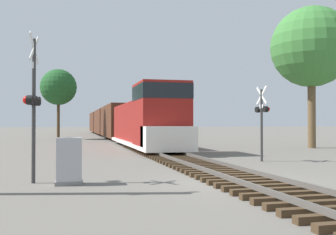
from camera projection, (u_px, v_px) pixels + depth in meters
The scene contains 8 objects.
ground_plane at pixel (243, 182), 12.54m from camera, with size 400.00×400.00×0.00m, color #666059.
rail_track_bed at pixel (243, 178), 12.54m from camera, with size 2.60×160.00×0.31m.
freight_train at pixel (111, 122), 52.95m from camera, with size 2.97×65.49×4.34m.
crossing_signal_near at pixel (33, 102), 12.38m from camera, with size 0.49×1.01×4.72m.
crossing_signal_far at pixel (262, 115), 19.49m from camera, with size 0.39×1.01×3.74m.
relay_cabinet at pixel (69, 162), 12.03m from camera, with size 0.83×0.53×1.44m.
tree_far_right at pixel (311, 47), 30.14m from camera, with size 6.17×6.17×10.86m.
tree_mid_background at pixel (58, 87), 46.56m from camera, with size 4.27×4.27×8.33m.
Camera 1 is at (-5.35, -11.62, 1.88)m, focal length 42.00 mm.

